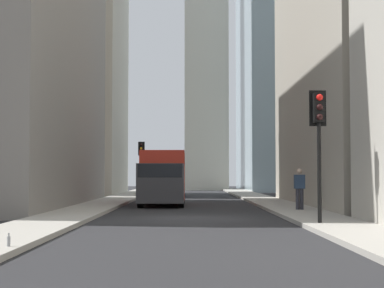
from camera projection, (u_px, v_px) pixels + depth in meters
name	position (u px, v px, depth m)	size (l,w,h in m)	color
ground_plane	(189.00, 218.00, 23.45)	(135.00, 135.00, 0.00)	#262628
sidewalk_right	(68.00, 216.00, 23.44)	(90.00, 2.20, 0.14)	#A8A399
sidewalk_left	(311.00, 216.00, 23.47)	(90.00, 2.20, 0.14)	#A8A399
building_right_far	(61.00, 38.00, 52.11)	(12.02, 10.50, 25.54)	beige
church_spire	(206.00, 7.00, 68.54)	(5.04, 5.04, 37.72)	#B7B2A5
delivery_truck	(163.00, 177.00, 33.09)	(6.46, 2.25, 2.84)	red
sedan_navy	(171.00, 188.00, 46.95)	(4.30, 1.78, 1.42)	navy
traffic_light_foreground	(319.00, 125.00, 19.34)	(0.43, 0.52, 4.05)	black
traffic_light_midblock	(141.00, 155.00, 50.78)	(0.43, 0.52, 4.12)	black
pedestrian	(299.00, 187.00, 26.71)	(0.26, 0.44, 1.72)	#33333D
discarded_bottle	(9.00, 241.00, 12.86)	(0.07, 0.07, 0.27)	#999EA3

